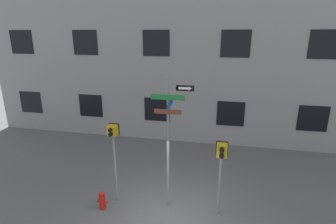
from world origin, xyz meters
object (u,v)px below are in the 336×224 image
(pedestrian_signal_left, at_px, (113,143))
(pedestrian_signal_right, at_px, (221,159))
(street_sign_pole, at_px, (170,133))
(fire_hydrant, at_px, (102,200))

(pedestrian_signal_left, relative_size, pedestrian_signal_right, 1.13)
(pedestrian_signal_left, distance_m, pedestrian_signal_right, 3.65)
(street_sign_pole, relative_size, pedestrian_signal_left, 1.57)
(pedestrian_signal_left, relative_size, fire_hydrant, 4.32)
(pedestrian_signal_right, bearing_deg, fire_hydrant, -172.11)
(pedestrian_signal_left, bearing_deg, pedestrian_signal_right, -0.10)
(pedestrian_signal_left, distance_m, fire_hydrant, 2.04)
(pedestrian_signal_left, xyz_separation_m, fire_hydrant, (-0.31, -0.55, -1.94))
(street_sign_pole, distance_m, pedestrian_signal_right, 1.84)
(street_sign_pole, bearing_deg, fire_hydrant, -164.82)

